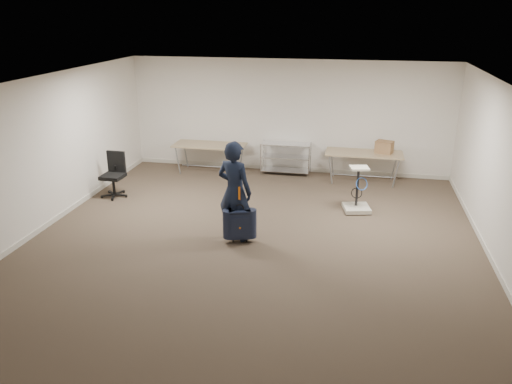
# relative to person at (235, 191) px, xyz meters

# --- Properties ---
(ground) EXTENTS (9.00, 9.00, 0.00)m
(ground) POSITION_rel_person_xyz_m (0.35, -0.28, -0.91)
(ground) COLOR #3F3226
(ground) RESTS_ON ground
(room_shell) EXTENTS (8.00, 9.00, 9.00)m
(room_shell) POSITION_rel_person_xyz_m (0.35, 1.10, -0.86)
(room_shell) COLOR white
(room_shell) RESTS_ON ground
(folding_table_left) EXTENTS (1.80, 0.75, 0.73)m
(folding_table_left) POSITION_rel_person_xyz_m (-1.55, 3.67, -0.23)
(folding_table_left) COLOR #9C8660
(folding_table_left) RESTS_ON ground
(folding_table_right) EXTENTS (1.80, 0.75, 0.73)m
(folding_table_right) POSITION_rel_person_xyz_m (2.25, 3.67, -0.23)
(folding_table_right) COLOR #9C8660
(folding_table_right) RESTS_ON ground
(wire_shelf) EXTENTS (1.22, 0.47, 0.80)m
(wire_shelf) POSITION_rel_person_xyz_m (0.35, 3.92, -0.47)
(wire_shelf) COLOR silver
(wire_shelf) RESTS_ON ground
(person) EXTENTS (0.77, 0.63, 1.82)m
(person) POSITION_rel_person_xyz_m (0.00, 0.00, 0.00)
(person) COLOR black
(person) RESTS_ON ground
(suitcase) EXTENTS (0.43, 0.32, 1.04)m
(suitcase) POSITION_rel_person_xyz_m (0.12, -0.15, -0.55)
(suitcase) COLOR black
(suitcase) RESTS_ON ground
(office_chair) EXTENTS (0.60, 0.60, 0.98)m
(office_chair) POSITION_rel_person_xyz_m (-3.14, 1.60, -0.61)
(office_chair) COLOR black
(office_chair) RESTS_ON ground
(equipment_cart) EXTENTS (0.62, 0.62, 0.95)m
(equipment_cart) POSITION_rel_person_xyz_m (2.14, 1.75, -0.66)
(equipment_cart) COLOR beige
(equipment_cart) RESTS_ON ground
(cardboard_box) EXTENTS (0.46, 0.40, 0.29)m
(cardboard_box) POSITION_rel_person_xyz_m (2.71, 3.72, -0.03)
(cardboard_box) COLOR brown
(cardboard_box) RESTS_ON folding_table_right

